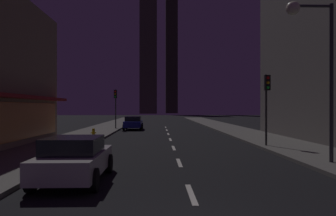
% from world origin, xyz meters
% --- Properties ---
extents(ground_plane, '(78.00, 136.00, 0.10)m').
position_xyz_m(ground_plane, '(0.00, 32.00, -0.05)').
color(ground_plane, black).
extents(sidewalk_right, '(4.00, 76.00, 0.15)m').
position_xyz_m(sidewalk_right, '(7.00, 32.00, 0.07)').
color(sidewalk_right, '#605E59').
rests_on(sidewalk_right, ground).
extents(sidewalk_left, '(4.00, 76.00, 0.15)m').
position_xyz_m(sidewalk_left, '(-7.00, 32.00, 0.07)').
color(sidewalk_left, '#605E59').
rests_on(sidewalk_left, ground).
extents(lane_marking_center, '(0.16, 38.60, 0.01)m').
position_xyz_m(lane_marking_center, '(0.00, 16.20, 0.01)').
color(lane_marking_center, silver).
rests_on(lane_marking_center, ground).
extents(skyscraper_distant_tall, '(6.84, 7.34, 61.77)m').
position_xyz_m(skyscraper_distant_tall, '(-4.84, 128.59, 30.88)').
color(skyscraper_distant_tall, '#4C4839').
rests_on(skyscraper_distant_tall, ground).
extents(skyscraper_distant_mid, '(5.07, 5.82, 72.14)m').
position_xyz_m(skyscraper_distant_mid, '(4.88, 137.16, 36.07)').
color(skyscraper_distant_mid, '#39362A').
rests_on(skyscraper_distant_mid, ground).
extents(car_parked_near, '(1.98, 4.24, 1.45)m').
position_xyz_m(car_parked_near, '(-3.60, 4.87, 0.74)').
color(car_parked_near, silver).
rests_on(car_parked_near, ground).
extents(car_parked_far, '(1.98, 4.24, 1.45)m').
position_xyz_m(car_parked_far, '(-3.60, 30.04, 0.74)').
color(car_parked_far, navy).
rests_on(car_parked_far, ground).
extents(fire_hydrant_far_left, '(0.42, 0.30, 0.65)m').
position_xyz_m(fire_hydrant_far_left, '(-5.90, 19.86, 0.45)').
color(fire_hydrant_far_left, gold).
rests_on(fire_hydrant_far_left, sidewalk_left).
extents(traffic_light_near_right, '(0.32, 0.48, 4.20)m').
position_xyz_m(traffic_light_near_right, '(5.50, 13.47, 3.19)').
color(traffic_light_near_right, '#2D2D2D').
rests_on(traffic_light_near_right, sidewalk_right).
extents(traffic_light_far_left, '(0.32, 0.48, 4.20)m').
position_xyz_m(traffic_light_far_left, '(-5.50, 29.98, 3.19)').
color(traffic_light_far_left, '#2D2D2D').
rests_on(traffic_light_far_left, sidewalk_left).
extents(street_lamp_right, '(1.96, 0.56, 6.58)m').
position_xyz_m(street_lamp_right, '(5.38, 7.51, 5.07)').
color(street_lamp_right, '#38383D').
rests_on(street_lamp_right, sidewalk_right).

